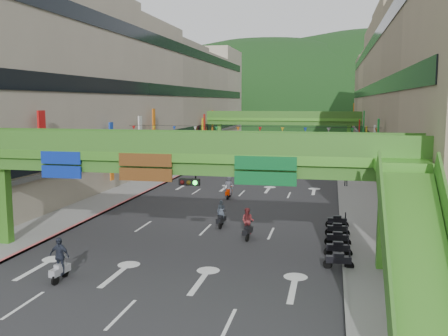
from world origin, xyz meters
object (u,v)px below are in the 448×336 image
at_px(car_yellow, 297,158).
at_px(pedestrian_red, 401,244).
at_px(overpass_near, 191,167).
at_px(scooter_rider_mid, 248,223).
at_px(scooter_rider_near, 221,215).
at_px(car_silver, 239,167).

bearing_deg(car_yellow, pedestrian_red, -80.93).
distance_m(overpass_near, car_yellow, 45.48).
bearing_deg(scooter_rider_mid, overpass_near, -114.51).
height_order(scooter_rider_near, scooter_rider_mid, scooter_rider_mid).
bearing_deg(pedestrian_red, car_silver, 104.58).
distance_m(scooter_rider_mid, pedestrian_red, 9.30).
xyz_separation_m(scooter_rider_near, pedestrian_red, (11.32, -4.99, 0.01)).
height_order(overpass_near, car_silver, overpass_near).
height_order(scooter_rider_near, car_yellow, scooter_rider_near).
bearing_deg(car_silver, car_yellow, 57.97).
xyz_separation_m(scooter_rider_near, car_yellow, (2.70, 37.57, -0.14)).
xyz_separation_m(car_silver, car_yellow, (6.51, 10.24, 0.10)).
xyz_separation_m(car_silver, pedestrian_red, (15.13, -32.32, 0.26)).
distance_m(car_silver, pedestrian_red, 35.68).
distance_m(overpass_near, scooter_rider_mid, 6.87).
bearing_deg(scooter_rider_mid, car_silver, 101.56).
distance_m(overpass_near, pedestrian_red, 12.35).
bearing_deg(scooter_rider_near, scooter_rider_mid, -48.59).
xyz_separation_m(overpass_near, pedestrian_red, (11.27, 2.62, -4.32)).
bearing_deg(pedestrian_red, car_yellow, 90.94).
height_order(scooter_rider_mid, pedestrian_red, scooter_rider_mid).
bearing_deg(scooter_rider_mid, scooter_rider_near, 131.41).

